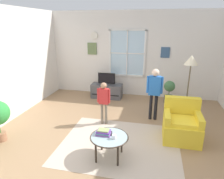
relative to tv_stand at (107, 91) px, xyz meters
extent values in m
cube|color=#9E7A56|center=(0.80, -2.70, -0.25)|extent=(6.24, 6.96, 0.02)
cube|color=silver|center=(0.80, 0.54, 1.18)|extent=(5.64, 0.12, 2.84)
cube|color=silver|center=(0.60, 0.47, 1.23)|extent=(1.18, 0.02, 1.53)
cube|color=white|center=(0.60, 0.45, 1.99)|extent=(1.24, 0.04, 0.06)
cube|color=white|center=(0.60, 0.45, 0.47)|extent=(1.24, 0.04, 0.06)
cube|color=white|center=(0.01, 0.45, 1.23)|extent=(0.06, 0.04, 1.53)
cube|color=white|center=(1.19, 0.45, 1.23)|extent=(0.06, 0.04, 1.53)
cube|color=white|center=(0.60, 0.45, 1.23)|extent=(0.03, 0.04, 1.53)
cube|color=white|center=(0.60, 0.45, 1.23)|extent=(1.18, 0.04, 0.03)
cube|color=#667A4C|center=(-0.63, 0.46, 1.35)|extent=(0.32, 0.03, 0.40)
cube|color=#38567A|center=(1.84, 0.46, 1.29)|extent=(0.28, 0.03, 0.34)
cylinder|color=silver|center=(-0.53, 0.45, 1.80)|extent=(0.24, 0.04, 0.24)
cube|color=#C6B29E|center=(0.94, -2.65, -0.23)|extent=(2.43, 2.00, 0.01)
cube|color=#4C4C51|center=(0.00, 0.00, 0.00)|extent=(1.02, 0.43, 0.47)
cube|color=black|center=(0.00, -0.22, -0.07)|extent=(0.92, 0.02, 0.02)
cylinder|color=#4C4C4C|center=(0.00, 0.00, 0.26)|extent=(0.08, 0.08, 0.05)
cube|color=black|center=(0.00, 0.00, 0.44)|extent=(0.57, 0.05, 0.36)
cube|color=black|center=(0.00, -0.03, 0.44)|extent=(0.53, 0.01, 0.32)
cube|color=yellow|center=(2.20, -2.19, -0.03)|extent=(0.76, 0.72, 0.42)
cube|color=yellow|center=(2.20, -1.89, 0.41)|extent=(0.76, 0.16, 0.45)
cube|color=yellow|center=(1.88, -2.19, 0.28)|extent=(0.12, 0.65, 0.20)
cube|color=yellow|center=(2.52, -2.19, 0.28)|extent=(0.12, 0.65, 0.20)
cube|color=yellow|center=(2.20, -2.24, 0.22)|extent=(0.61, 0.50, 0.08)
cylinder|color=#99B2B7|center=(0.83, -3.13, 0.20)|extent=(0.69, 0.69, 0.02)
torus|color=#3F3328|center=(0.83, -3.13, 0.20)|extent=(0.71, 0.71, 0.02)
cylinder|color=#33281E|center=(0.63, -2.93, -0.02)|extent=(0.04, 0.04, 0.43)
cylinder|color=#33281E|center=(1.02, -2.93, -0.02)|extent=(0.04, 0.04, 0.43)
cylinder|color=#33281E|center=(0.63, -3.33, -0.02)|extent=(0.04, 0.04, 0.43)
cylinder|color=#33281E|center=(1.02, -3.33, -0.02)|extent=(0.04, 0.04, 0.43)
cube|color=#83449B|center=(0.71, -3.08, 0.22)|extent=(0.27, 0.18, 0.02)
cube|color=teal|center=(0.71, -3.08, 0.24)|extent=(0.24, 0.17, 0.03)
cube|color=#6838A1|center=(0.71, -3.08, 0.27)|extent=(0.25, 0.17, 0.03)
cube|color=#94A264|center=(0.71, -3.08, 0.30)|extent=(0.21, 0.14, 0.02)
cylinder|color=white|center=(0.93, -3.18, 0.25)|extent=(0.08, 0.08, 0.08)
cube|color=black|center=(0.83, -3.03, 0.22)|extent=(0.06, 0.14, 0.02)
cylinder|color=#726656|center=(0.34, -1.85, 0.04)|extent=(0.07, 0.07, 0.55)
cylinder|color=#726656|center=(0.44, -1.85, 0.04)|extent=(0.07, 0.07, 0.55)
cube|color=red|center=(0.39, -1.85, 0.50)|extent=(0.24, 0.12, 0.39)
sphere|color=#A87A5B|center=(0.39, -1.85, 0.77)|extent=(0.15, 0.15, 0.15)
cylinder|color=red|center=(0.25, -1.87, 0.52)|extent=(0.05, 0.05, 0.35)
cylinder|color=red|center=(0.53, -1.87, 0.52)|extent=(0.05, 0.05, 0.35)
cylinder|color=black|center=(1.51, -1.32, 0.11)|extent=(0.08, 0.08, 0.68)
cylinder|color=black|center=(1.64, -1.32, 0.11)|extent=(0.08, 0.08, 0.68)
cube|color=blue|center=(1.58, -1.32, 0.69)|extent=(0.29, 0.15, 0.48)
sphere|color=beige|center=(1.58, -1.32, 1.02)|extent=(0.19, 0.19, 0.19)
cylinder|color=blue|center=(1.40, -1.34, 0.71)|extent=(0.06, 0.06, 0.44)
cylinder|color=blue|center=(1.75, -1.34, 0.71)|extent=(0.06, 0.06, 0.44)
cylinder|color=#4C565B|center=(2.04, -0.02, -0.12)|extent=(0.27, 0.27, 0.24)
cylinder|color=#4C7238|center=(2.04, -0.02, 0.07)|extent=(0.02, 0.02, 0.14)
sphere|color=#427345|center=(2.04, -0.02, 0.31)|extent=(0.34, 0.34, 0.34)
cylinder|color=#9E6B4C|center=(-1.57, -3.07, -0.14)|extent=(0.21, 0.21, 0.19)
cylinder|color=#4C7238|center=(-1.57, -3.07, 0.05)|extent=(0.02, 0.02, 0.20)
cylinder|color=black|center=(2.36, -1.39, -0.22)|extent=(0.26, 0.26, 0.03)
cylinder|color=brown|center=(2.36, -1.39, 0.52)|extent=(0.03, 0.03, 1.51)
cone|color=beige|center=(2.36, -1.39, 1.37)|extent=(0.32, 0.32, 0.22)
camera|label=1|loc=(1.56, -6.21, 2.15)|focal=31.89mm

